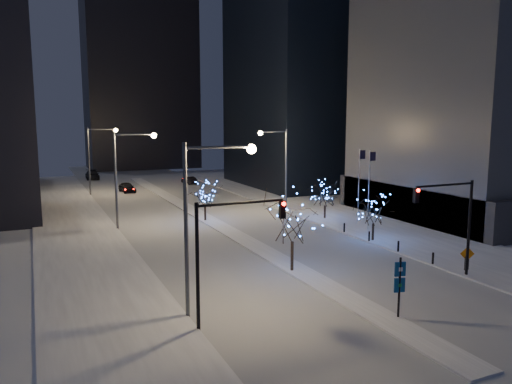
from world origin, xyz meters
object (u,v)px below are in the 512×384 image
holiday_tree_median_near (292,219)px  street_lamp_w_far (96,151)px  traffic_signal_west (225,242)px  construction_sign (467,256)px  street_lamp_w_mid (126,166)px  car_far (92,175)px  car_mid (189,180)px  street_lamp_east (280,158)px  car_near (127,187)px  holiday_tree_plaza_near (374,210)px  wayfinding_sign (400,282)px  holiday_tree_median_far (205,195)px  traffic_signal_east (454,213)px  holiday_tree_plaza_far (325,195)px  street_lamp_w_near (204,205)px

holiday_tree_median_near → street_lamp_w_far: bearing=100.6°
traffic_signal_west → construction_sign: bearing=5.2°
street_lamp_w_mid → car_far: 46.01m
car_mid → car_far: (-14.58, 13.95, 0.18)m
street_lamp_w_far → car_far: (1.48, 20.63, -5.67)m
street_lamp_east → car_near: size_ratio=2.23×
traffic_signal_west → street_lamp_east: bearing=58.3°
holiday_tree_plaza_near → wayfinding_sign: 18.31m
street_lamp_w_mid → construction_sign: size_ratio=5.67×
car_mid → holiday_tree_median_far: bearing=67.9°
traffic_signal_east → car_near: (-13.40, 52.21, -4.00)m
street_lamp_w_mid → holiday_tree_plaza_near: bearing=-36.9°
car_far → holiday_tree_plaza_far: size_ratio=1.36×
holiday_tree_median_near → holiday_tree_plaza_far: bearing=51.1°
holiday_tree_median_near → traffic_signal_east: bearing=-32.7°
street_lamp_east → wayfinding_sign: size_ratio=2.76×
holiday_tree_median_near → holiday_tree_plaza_near: (11.26, 5.13, -1.01)m
street_lamp_w_mid → car_far: (1.48, 45.63, -5.67)m
traffic_signal_west → car_near: 53.51m
street_lamp_w_mid → construction_sign: 32.79m
traffic_signal_west → street_lamp_w_far: bearing=90.5°
street_lamp_w_far → traffic_signal_east: street_lamp_w_far is taller
holiday_tree_plaza_far → construction_sign: (-0.83, -21.00, -1.62)m
traffic_signal_east → holiday_tree_plaza_far: 22.12m
street_lamp_w_mid → traffic_signal_east: bearing=-55.5°
street_lamp_w_near → street_lamp_east: 33.85m
holiday_tree_median_far → street_lamp_east: bearing=14.7°
street_lamp_w_far → traffic_signal_west: (0.50, -52.00, -1.74)m
street_lamp_w_near → holiday_tree_plaza_near: 22.46m
street_lamp_w_mid → traffic_signal_west: 27.06m
street_lamp_east → car_mid: size_ratio=2.55×
street_lamp_w_near → holiday_tree_median_far: (8.44, 25.23, -3.53)m
street_lamp_w_near → car_far: 70.88m
street_lamp_w_near → street_lamp_w_mid: size_ratio=1.00×
street_lamp_w_mid → holiday_tree_median_far: (8.44, 0.23, -3.53)m
car_near → holiday_tree_median_far: size_ratio=1.03×
street_lamp_east → car_far: bearing=112.4°
traffic_signal_west → holiday_tree_median_near: traffic_signal_west is taller
car_mid → holiday_tree_median_far: holiday_tree_median_far is taller
street_lamp_w_near → traffic_signal_west: street_lamp_w_near is taller
car_near → car_far: 19.66m
car_far → holiday_tree_plaza_far: 53.61m
holiday_tree_plaza_near → wayfinding_sign: size_ratio=1.21×
car_far → car_near: bearing=-78.8°
street_lamp_east → holiday_tree_plaza_near: size_ratio=2.29×
street_lamp_w_near → street_lamp_w_far: (0.00, 50.00, 0.00)m
street_lamp_east → car_near: street_lamp_east is taller
holiday_tree_plaza_far → construction_sign: 21.08m
street_lamp_w_mid → street_lamp_w_near: bearing=-90.0°
car_near → traffic_signal_east: bearing=-81.9°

